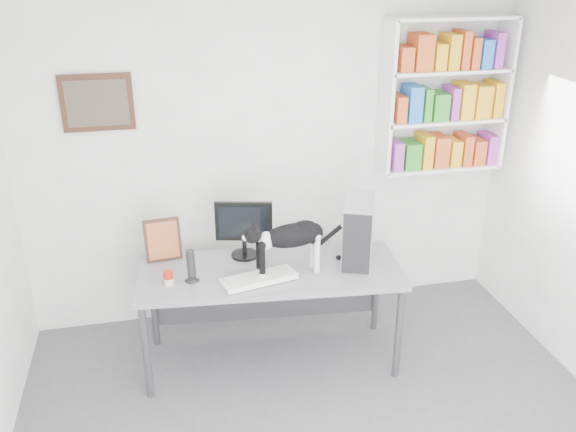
{
  "coord_description": "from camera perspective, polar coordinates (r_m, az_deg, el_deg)",
  "views": [
    {
      "loc": [
        -0.9,
        -2.64,
        2.93
      ],
      "look_at": [
        0.03,
        1.53,
        1.06
      ],
      "focal_mm": 38.0,
      "sensor_mm": 36.0,
      "label": 1
    }
  ],
  "objects": [
    {
      "name": "soup_can",
      "position": [
        4.31,
        -11.13,
        -5.73
      ],
      "size": [
        0.07,
        0.07,
        0.1
      ],
      "primitive_type": "cylinder",
      "rotation": [
        0.0,
        0.0,
        -0.02
      ],
      "color": "#AE1F0E",
      "rests_on": "desk"
    },
    {
      "name": "keyboard",
      "position": [
        4.3,
        -2.74,
        -5.84
      ],
      "size": [
        0.56,
        0.31,
        0.04
      ],
      "primitive_type": "cube",
      "rotation": [
        0.0,
        0.0,
        0.22
      ],
      "color": "white",
      "rests_on": "desk"
    },
    {
      "name": "wall_art",
      "position": [
        4.74,
        -17.43,
        10.08
      ],
      "size": [
        0.52,
        0.04,
        0.42
      ],
      "primitive_type": "cube",
      "color": "#422315",
      "rests_on": "room"
    },
    {
      "name": "desk",
      "position": [
        4.65,
        -1.6,
        -9.3
      ],
      "size": [
        1.96,
        0.92,
        0.79
      ],
      "primitive_type": "cube",
      "rotation": [
        0.0,
        0.0,
        -0.1
      ],
      "color": "slate",
      "rests_on": "room"
    },
    {
      "name": "speaker",
      "position": [
        4.3,
        -9.06,
        -4.58
      ],
      "size": [
        0.13,
        0.13,
        0.24
      ],
      "primitive_type": "cylinder",
      "rotation": [
        0.0,
        0.0,
        0.23
      ],
      "color": "black",
      "rests_on": "desk"
    },
    {
      "name": "pc_tower",
      "position": [
        4.52,
        6.6,
        -1.36
      ],
      "size": [
        0.37,
        0.51,
        0.47
      ],
      "primitive_type": "cube",
      "rotation": [
        0.0,
        0.0,
        -0.38
      ],
      "color": "#BBBBC0",
      "rests_on": "desk"
    },
    {
      "name": "leaning_print",
      "position": [
        4.61,
        -11.65,
        -2.12
      ],
      "size": [
        0.28,
        0.13,
        0.33
      ],
      "primitive_type": "cube",
      "rotation": [
        0.0,
        0.0,
        0.1
      ],
      "color": "#422315",
      "rests_on": "desk"
    },
    {
      "name": "monitor",
      "position": [
        4.55,
        -4.14,
        -1.21
      ],
      "size": [
        0.46,
        0.3,
        0.45
      ],
      "primitive_type": "cube",
      "rotation": [
        0.0,
        0.0,
        -0.24
      ],
      "color": "black",
      "rests_on": "desk"
    },
    {
      "name": "bookshelf",
      "position": [
        5.15,
        14.46,
        10.87
      ],
      "size": [
        1.03,
        0.28,
        1.24
      ],
      "primitive_type": "cube",
      "color": "white",
      "rests_on": "room"
    },
    {
      "name": "cat",
      "position": [
        4.29,
        0.23,
        -3.05
      ],
      "size": [
        0.68,
        0.25,
        0.41
      ],
      "primitive_type": null,
      "rotation": [
        0.0,
        0.0,
        0.12
      ],
      "color": "black",
      "rests_on": "desk"
    },
    {
      "name": "room",
      "position": [
        3.2,
        5.43,
        -5.96
      ],
      "size": [
        4.01,
        4.01,
        2.7
      ],
      "color": "#59595E",
      "rests_on": "ground"
    }
  ]
}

